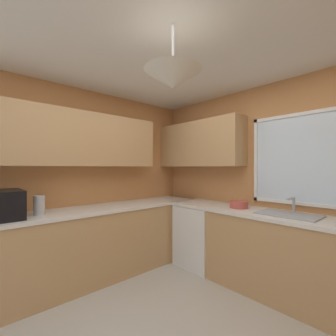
{
  "coord_description": "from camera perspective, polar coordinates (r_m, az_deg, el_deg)",
  "views": [
    {
      "loc": [
        1.25,
        -1.18,
        1.43
      ],
      "look_at": [
        -0.65,
        0.53,
        1.43
      ],
      "focal_mm": 24.44,
      "sensor_mm": 36.0,
      "label": 1
    }
  ],
  "objects": [
    {
      "name": "counter_run_left",
      "position": [
        3.21,
        -19.39,
        -17.56
      ],
      "size": [
        0.65,
        3.28,
        0.91
      ],
      "color": "tan",
      "rests_on": "ground_plane"
    },
    {
      "name": "dishwasher",
      "position": [
        3.54,
        8.29,
        -16.28
      ],
      "size": [
        0.6,
        0.6,
        0.87
      ],
      "primitive_type": "cube",
      "color": "white",
      "rests_on": "ground_plane"
    },
    {
      "name": "counter_run_back",
      "position": [
        3.0,
        26.4,
        -18.83
      ],
      "size": [
        2.98,
        0.65,
        0.91
      ],
      "color": "tan",
      "rests_on": "ground_plane"
    },
    {
      "name": "bowl",
      "position": [
        3.11,
        17.28,
        -8.67
      ],
      "size": [
        0.23,
        0.23,
        0.09
      ],
      "primitive_type": "cylinder",
      "color": "#B74C42",
      "rests_on": "counter_run_back"
    },
    {
      "name": "kettle",
      "position": [
        2.9,
        -29.45,
        -8.09
      ],
      "size": [
        0.11,
        0.11,
        0.21
      ],
      "primitive_type": "cylinder",
      "color": "#B7B7BC",
      "rests_on": "counter_run_left"
    },
    {
      "name": "room_shell",
      "position": [
        2.32,
        2.76,
        7.26
      ],
      "size": [
        3.89,
        3.67,
        2.58
      ],
      "color": "#C6844C",
      "rests_on": "ground_plane"
    },
    {
      "name": "microwave",
      "position": [
        2.86,
        -36.17,
        -7.42
      ],
      "size": [
        0.48,
        0.36,
        0.29
      ],
      "primitive_type": "cube",
      "color": "black",
      "rests_on": "counter_run_left"
    },
    {
      "name": "sink_assembly",
      "position": [
        2.87,
        27.85,
        -10.13
      ],
      "size": [
        0.61,
        0.4,
        0.19
      ],
      "color": "#9EA0A5",
      "rests_on": "counter_run_back"
    }
  ]
}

